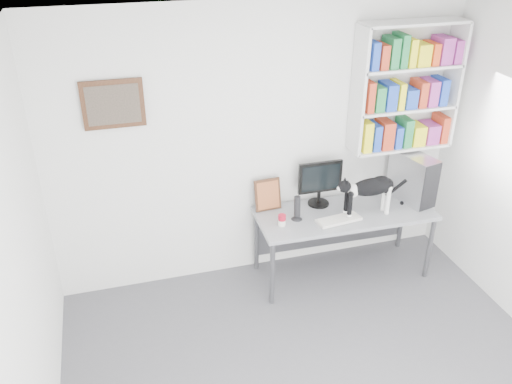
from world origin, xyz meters
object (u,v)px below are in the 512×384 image
at_px(keyboard, 339,220).
at_px(cat, 369,196).
at_px(pc_tower, 412,177).
at_px(speaker, 297,208).
at_px(bookshelf, 406,87).
at_px(leaning_print, 268,194).
at_px(monitor, 320,183).
at_px(soup_can, 282,220).
at_px(desk, 342,243).

relative_size(keyboard, cat, 0.65).
distance_m(pc_tower, speaker, 1.25).
distance_m(bookshelf, leaning_print, 1.66).
bearing_deg(monitor, bookshelf, 1.91).
xyz_separation_m(monitor, speaker, (-0.31, -0.22, -0.11)).
bearing_deg(soup_can, desk, 5.43).
xyz_separation_m(speaker, cat, (0.69, -0.11, 0.08)).
bearing_deg(cat, keyboard, -175.16).
relative_size(desk, monitor, 3.66).
bearing_deg(bookshelf, monitor, -178.52).
xyz_separation_m(pc_tower, cat, (-0.55, -0.17, -0.04)).
distance_m(keyboard, soup_can, 0.55).
height_order(leaning_print, cat, cat).
bearing_deg(speaker, cat, -1.81).
xyz_separation_m(pc_tower, speaker, (-1.24, -0.06, -0.12)).
bearing_deg(monitor, soup_can, -149.37).
height_order(desk, soup_can, soup_can).
xyz_separation_m(speaker, leaning_print, (-0.21, 0.27, 0.04)).
relative_size(leaning_print, soup_can, 3.02).
height_order(bookshelf, leaning_print, bookshelf).
distance_m(desk, monitor, 0.67).
bearing_deg(desk, soup_can, -173.28).
height_order(desk, keyboard, keyboard).
xyz_separation_m(desk, speaker, (-0.50, -0.00, 0.49)).
bearing_deg(leaning_print, cat, -26.93).
height_order(keyboard, speaker, speaker).
height_order(speaker, leaning_print, leaning_print).
relative_size(desk, keyboard, 4.05).
bearing_deg(pc_tower, bookshelf, 103.90).
xyz_separation_m(monitor, pc_tower, (0.93, -0.16, 0.01)).
bearing_deg(cat, soup_can, 175.29).
distance_m(bookshelf, monitor, 1.22).
relative_size(bookshelf, leaning_print, 3.80).
relative_size(keyboard, pc_tower, 0.87).
bearing_deg(leaning_print, keyboard, -39.70).
distance_m(desk, speaker, 0.70).
bearing_deg(leaning_print, bookshelf, -5.29).
relative_size(speaker, soup_can, 2.32).
bearing_deg(keyboard, leaning_print, 137.43).
bearing_deg(bookshelf, keyboard, -153.73).
bearing_deg(keyboard, desk, 40.84).
bearing_deg(bookshelf, pc_tower, -62.91).
distance_m(keyboard, speaker, 0.41).
relative_size(pc_tower, leaning_print, 1.51).
bearing_deg(bookshelf, leaning_print, 178.68).
height_order(desk, monitor, monitor).
bearing_deg(desk, cat, -29.78).
height_order(monitor, speaker, monitor).
bearing_deg(desk, leaning_print, 160.61).
relative_size(bookshelf, soup_can, 11.48).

